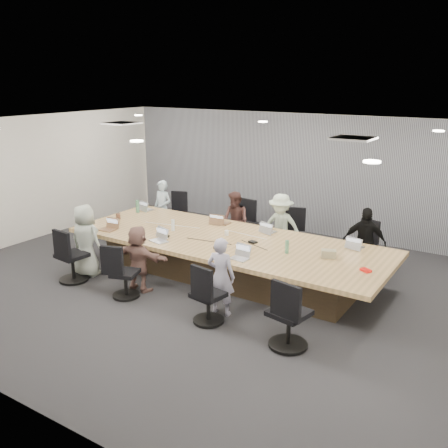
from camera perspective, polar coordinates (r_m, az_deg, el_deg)
The scene contains 40 objects.
floor at distance 9.05m, azimuth -1.37°, elevation -6.99°, with size 10.00×8.00×0.00m, color #2C2C2F.
ceiling at distance 8.35m, azimuth -1.50°, elevation 10.93°, with size 10.00×8.00×0.00m, color white.
wall_back at distance 12.04m, azimuth 9.30°, elevation 5.69°, with size 10.00×2.80×0.00m, color silver.
wall_front at distance 5.90m, azimuth -23.85°, elevation -6.95°, with size 10.00×2.80×0.00m, color silver.
wall_left at distance 12.06m, azimuth -21.64°, elevation 4.77°, with size 8.00×2.80×0.00m, color silver.
curtain at distance 11.97m, azimuth 9.15°, elevation 5.64°, with size 9.80×0.04×2.80m, color gray.
conference_table at distance 9.30m, azimuth 0.33°, elevation -3.69°, with size 6.00×2.20×0.74m.
chair_0 at distance 12.08m, azimuth -5.92°, elevation 0.83°, with size 0.50×0.50×0.73m, color black, non-canonical shape.
chair_1 at distance 10.98m, azimuth 2.26°, elevation -0.43°, with size 0.56×0.56×0.83m, color black, non-canonical shape.
chair_2 at distance 10.52m, azimuth 7.27°, elevation -1.45°, with size 0.53×0.53×0.79m, color black, non-canonical shape.
chair_3 at distance 9.96m, azimuth 16.18°, elevation -3.16°, with size 0.50×0.50×0.74m, color black, non-canonical shape.
chair_4 at distance 9.49m, azimuth -16.94°, elevation -3.91°, with size 0.56×0.56×0.83m, color black, non-canonical shape.
chair_5 at distance 8.62m, azimuth -11.23°, elevation -5.97°, with size 0.49×0.49×0.72m, color black, non-canonical shape.
chair_6 at distance 7.62m, azimuth -1.80°, elevation -8.62°, with size 0.51×0.51×0.75m, color black, non-canonical shape.
chair_7 at distance 7.00m, azimuth 7.44°, elevation -10.65°, with size 0.58×0.58×0.86m, color black, non-canonical shape.
person_0 at distance 11.74m, azimuth -7.02°, elevation 1.79°, with size 0.48×0.31×1.31m, color silver.
laptop_0 at distance 11.32m, azimuth -8.80°, elevation 1.65°, with size 0.28×0.20×0.02m, color #B2B2B7.
person_1 at distance 10.63m, azimuth 1.32°, elevation 0.28°, with size 0.62×0.49×1.28m, color #482C29.
laptop_1 at distance 10.15m, azimuth -0.29°, elevation 0.13°, with size 0.34×0.23×0.02m, color #8C6647.
person_2 at distance 10.13m, azimuth 6.47°, elevation -0.38°, with size 0.89×0.51×1.38m, color #B3C6AF.
laptop_2 at distance 9.64m, azimuth 5.03°, elevation -0.83°, with size 0.31×0.21×0.02m, color #B2B2B7.
person_3 at distance 9.55m, azimuth 15.71°, elevation -2.07°, with size 0.79×0.33×1.34m, color black.
laptop_3 at distance 9.02m, azimuth 14.71°, elevation -2.54°, with size 0.29×0.20×0.02m, color #B2B2B7.
person_4 at distance 9.62m, azimuth -15.51°, elevation -1.83°, with size 0.67×0.43×1.37m, color #A2ACA0.
laptop_4 at distance 9.96m, azimuth -13.22°, elevation -0.65°, with size 0.30×0.21×0.02m, color #8C6647.
person_5 at distance 8.77m, azimuth -9.74°, elevation -3.90°, with size 1.09×0.35×1.17m, color #7B564E.
laptop_5 at distance 9.11m, azimuth -7.48°, elevation -1.95°, with size 0.32×0.22×0.02m, color #B2B2B7.
person_6 at distance 7.78m, azimuth -0.35°, elevation -5.99°, with size 0.46×0.30×1.26m, color #9E9AB5.
laptop_6 at distance 8.17m, azimuth 1.74°, elevation -3.99°, with size 0.29×0.20×0.02m, color #B2B2B7.
bottle_green_left at distance 11.10m, azimuth -9.85°, elevation 2.00°, with size 0.08×0.08×0.28m, color #4C8964.
bottle_green_right at distance 8.48m, azimuth 7.21°, elevation -2.60°, with size 0.06×0.06×0.23m, color #4C8964.
bottle_clear at distance 9.69m, azimuth -5.85°, elevation -0.14°, with size 0.07×0.07×0.22m, color silver.
cup_white_far at distance 9.37m, azimuth 0.30°, elevation -1.02°, with size 0.08×0.08×0.09m, color white.
cup_white_near at distance 8.40m, azimuth 11.33°, elevation -3.43°, with size 0.08×0.08×0.10m, color white.
mug_brown at distance 10.70m, azimuth -12.00°, elevation 0.88°, with size 0.09×0.09×0.11m, color brown.
mic_left at distance 9.36m, azimuth -6.70°, elevation -1.39°, with size 0.13×0.09×0.03m, color black.
mic_right at distance 8.98m, azimuth 3.32°, elevation -2.06°, with size 0.15×0.10×0.03m, color black.
stapler at distance 8.60m, azimuth -0.79°, elevation -2.78°, with size 0.15×0.04×0.06m, color black.
canvas_bag at distance 8.41m, azimuth 11.88°, elevation -3.35°, with size 0.24×0.15×0.13m, color tan.
snack_packet at distance 7.97m, azimuth 15.90°, elevation -5.11°, with size 0.16×0.11×0.04m, color red.
Camera 1 is at (4.65, -6.89, 3.60)m, focal length 40.00 mm.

